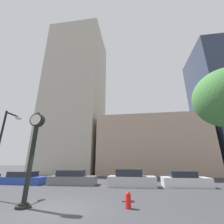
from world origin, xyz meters
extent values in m
plane|color=#38383D|center=(0.00, 0.00, 0.00)|extent=(200.00, 200.00, 0.00)
cube|color=#BCB29E|center=(-9.57, 24.00, 17.40)|extent=(12.05, 12.00, 34.80)
cube|color=tan|center=(7.08, 24.00, 5.19)|extent=(19.59, 12.00, 10.38)
cylinder|color=black|center=(-1.63, 0.03, 0.06)|extent=(0.74, 0.74, 0.12)
cylinder|color=black|center=(-1.63, 0.03, 0.17)|extent=(0.50, 0.50, 0.10)
cylinder|color=black|center=(-1.63, 0.03, 2.16)|extent=(0.25, 0.25, 3.88)
cylinder|color=black|center=(-1.63, 0.03, 4.48)|extent=(0.76, 0.34, 0.76)
cylinder|color=white|center=(-1.63, -0.15, 4.48)|extent=(0.63, 0.02, 0.63)
cylinder|color=white|center=(-1.63, 0.21, 4.48)|extent=(0.63, 0.02, 0.63)
sphere|color=black|center=(-1.63, 0.03, 4.92)|extent=(0.12, 0.12, 0.12)
cube|color=#28429E|center=(-7.71, 7.86, 0.36)|extent=(4.74, 2.06, 0.71)
cube|color=#232833|center=(-7.94, 7.87, 0.97)|extent=(2.63, 1.76, 0.51)
cube|color=slate|center=(-2.41, 8.03, 0.41)|extent=(4.79, 1.97, 0.82)
cube|color=#232833|center=(-2.65, 8.02, 1.10)|extent=(2.66, 1.66, 0.56)
cube|color=#BCBCC1|center=(3.53, 7.72, 0.45)|extent=(4.39, 1.91, 0.90)
cube|color=#232833|center=(3.31, 7.72, 1.21)|extent=(2.42, 1.67, 0.63)
cube|color=silver|center=(8.45, 8.30, 0.41)|extent=(4.17, 1.88, 0.82)
cube|color=#232833|center=(8.24, 8.30, 1.09)|extent=(2.30, 1.64, 0.54)
cylinder|color=red|center=(3.52, 0.70, 0.29)|extent=(0.27, 0.27, 0.57)
sphere|color=red|center=(3.52, 0.70, 0.62)|extent=(0.25, 0.25, 0.25)
cylinder|color=red|center=(3.30, 0.70, 0.31)|extent=(0.17, 0.09, 0.09)
cylinder|color=red|center=(3.74, 0.70, 0.31)|extent=(0.17, 0.09, 0.09)
cylinder|color=black|center=(-5.20, 1.99, 5.61)|extent=(0.11, 1.20, 0.11)
ellipsoid|color=silver|center=(-5.20, 2.59, 5.51)|extent=(0.36, 0.60, 0.24)
camera|label=1|loc=(3.97, -7.71, 2.14)|focal=24.00mm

